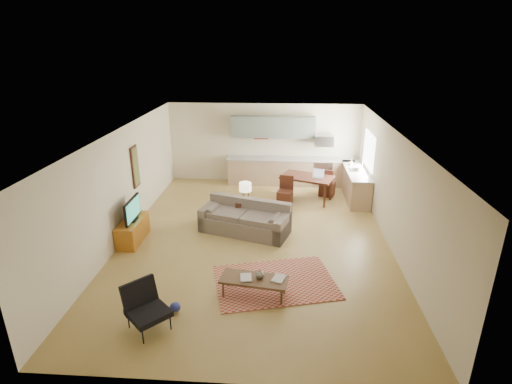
# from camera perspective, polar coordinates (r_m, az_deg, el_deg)

# --- Properties ---
(room) EXTENTS (9.00, 9.00, 9.00)m
(room) POSITION_cam_1_polar(r_m,az_deg,el_deg) (9.48, -0.12, 0.49)
(room) COLOR olive
(room) RESTS_ON ground
(kitchen_counter_back) EXTENTS (4.26, 0.64, 0.92)m
(kitchen_counter_back) POSITION_cam_1_polar(r_m,az_deg,el_deg) (13.71, 4.84, 2.97)
(kitchen_counter_back) COLOR #A18060
(kitchen_counter_back) RESTS_ON ground
(kitchen_counter_right) EXTENTS (0.64, 2.26, 0.92)m
(kitchen_counter_right) POSITION_cam_1_polar(r_m,az_deg,el_deg) (12.80, 14.03, 1.09)
(kitchen_counter_right) COLOR #A18060
(kitchen_counter_right) RESTS_ON ground
(kitchen_range) EXTENTS (0.62, 0.62, 0.90)m
(kitchen_range) POSITION_cam_1_polar(r_m,az_deg,el_deg) (13.78, 9.42, 2.80)
(kitchen_range) COLOR #A5A8AD
(kitchen_range) RESTS_ON ground
(kitchen_microwave) EXTENTS (0.62, 0.40, 0.35)m
(kitchen_microwave) POSITION_cam_1_polar(r_m,az_deg,el_deg) (13.51, 9.68, 7.27)
(kitchen_microwave) COLOR #A5A8AD
(kitchen_microwave) RESTS_ON room
(upper_cabinets) EXTENTS (2.80, 0.34, 0.70)m
(upper_cabinets) POSITION_cam_1_polar(r_m,az_deg,el_deg) (13.48, 2.44, 9.26)
(upper_cabinets) COLOR slate
(upper_cabinets) RESTS_ON room
(window_right) EXTENTS (0.02, 1.40, 1.05)m
(window_right) POSITION_cam_1_polar(r_m,az_deg,el_deg) (12.55, 15.81, 5.74)
(window_right) COLOR white
(window_right) RESTS_ON room
(wall_art_left) EXTENTS (0.06, 0.42, 1.10)m
(wall_art_left) POSITION_cam_1_polar(r_m,az_deg,el_deg) (10.94, -16.84, 3.47)
(wall_art_left) COLOR olive
(wall_art_left) RESTS_ON room
(triptych) EXTENTS (1.70, 0.04, 0.50)m
(triptych) POSITION_cam_1_polar(r_m,az_deg,el_deg) (13.67, 0.74, 8.59)
(triptych) COLOR beige
(triptych) RESTS_ON room
(rug) EXTENTS (2.73, 2.20, 0.02)m
(rug) POSITION_cam_1_polar(r_m,az_deg,el_deg) (8.40, 2.74, -12.71)
(rug) COLOR maroon
(rug) RESTS_ON floor
(sofa) EXTENTS (2.55, 1.70, 0.82)m
(sofa) POSITION_cam_1_polar(r_m,az_deg,el_deg) (10.22, -1.63, -3.69)
(sofa) COLOR #6A5C52
(sofa) RESTS_ON floor
(coffee_table) EXTENTS (1.35, 0.70, 0.39)m
(coffee_table) POSITION_cam_1_polar(r_m,az_deg,el_deg) (7.91, -0.29, -13.40)
(coffee_table) COLOR #4B331E
(coffee_table) RESTS_ON floor
(book_a) EXTENTS (0.28, 0.34, 0.03)m
(book_a) POSITION_cam_1_polar(r_m,az_deg,el_deg) (7.81, -2.26, -12.14)
(book_a) COLOR #8B0B07
(book_a) RESTS_ON coffee_table
(book_b) EXTENTS (0.41, 0.44, 0.02)m
(book_b) POSITION_cam_1_polar(r_m,az_deg,el_deg) (7.83, 2.50, -12.06)
(book_b) COLOR navy
(book_b) RESTS_ON coffee_table
(vase) EXTENTS (0.22, 0.22, 0.18)m
(vase) POSITION_cam_1_polar(r_m,az_deg,el_deg) (7.78, 0.54, -11.57)
(vase) COLOR black
(vase) RESTS_ON coffee_table
(armchair) EXTENTS (1.02, 1.02, 0.82)m
(armchair) POSITION_cam_1_polar(r_m,az_deg,el_deg) (7.24, -15.18, -15.80)
(armchair) COLOR black
(armchair) RESTS_ON floor
(tv_credenza) EXTENTS (0.46, 1.20, 0.55)m
(tv_credenza) POSITION_cam_1_polar(r_m,az_deg,el_deg) (10.30, -17.19, -5.27)
(tv_credenza) COLOR #9B5815
(tv_credenza) RESTS_ON floor
(tv) EXTENTS (0.09, 0.92, 0.55)m
(tv) POSITION_cam_1_polar(r_m,az_deg,el_deg) (10.06, -17.27, -2.44)
(tv) COLOR black
(tv) RESTS_ON tv_credenza
(console_table) EXTENTS (0.64, 0.49, 0.66)m
(console_table) POSITION_cam_1_polar(r_m,az_deg,el_deg) (10.72, -1.51, -2.92)
(console_table) COLOR #371910
(console_table) RESTS_ON floor
(table_lamp) EXTENTS (0.41, 0.41, 0.53)m
(table_lamp) POSITION_cam_1_polar(r_m,az_deg,el_deg) (10.50, -1.54, 0.06)
(table_lamp) COLOR beige
(table_lamp) RESTS_ON console_table
(dining_table) EXTENTS (1.75, 1.38, 0.78)m
(dining_table) POSITION_cam_1_polar(r_m,az_deg,el_deg) (12.38, 7.27, 0.53)
(dining_table) COLOR #371910
(dining_table) RESTS_ON floor
(dining_chair_near) EXTENTS (0.51, 0.53, 0.89)m
(dining_chair_near) POSITION_cam_1_polar(r_m,az_deg,el_deg) (11.91, 4.16, 0.12)
(dining_chair_near) COLOR #371910
(dining_chair_near) RESTS_ON floor
(dining_chair_far) EXTENTS (0.57, 0.58, 0.91)m
(dining_chair_far) POSITION_cam_1_polar(r_m,az_deg,el_deg) (12.84, 10.18, 1.43)
(dining_chair_far) COLOR #371910
(dining_chair_far) RESTS_ON floor
(laptop) EXTENTS (0.38, 0.32, 0.25)m
(laptop) POSITION_cam_1_polar(r_m,az_deg,el_deg) (12.14, 8.85, 2.60)
(laptop) COLOR #A5A8AD
(laptop) RESTS_ON dining_table
(soap_bottle) EXTENTS (0.12, 0.13, 0.19)m
(soap_bottle) POSITION_cam_1_polar(r_m,az_deg,el_deg) (13.07, 13.46, 4.11)
(soap_bottle) COLOR beige
(soap_bottle) RESTS_ON kitchen_counter_right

